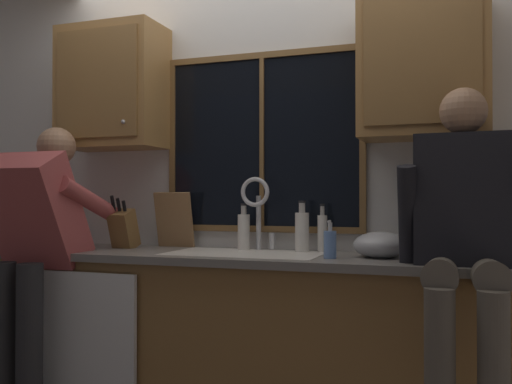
{
  "coord_description": "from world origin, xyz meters",
  "views": [
    {
      "loc": [
        1.02,
        -3.06,
        1.2
      ],
      "look_at": [
        0.06,
        -0.3,
        1.24
      ],
      "focal_mm": 39.92,
      "sensor_mm": 36.0,
      "label": 1
    }
  ],
  "objects_px": {
    "knife_block": "(124,229)",
    "soap_dispenser": "(330,244)",
    "bottle_green_glass": "(302,231)",
    "person_standing": "(33,242)",
    "cutting_board": "(174,220)",
    "bottle_tall_clear": "(322,232)",
    "bottle_amber_small": "(244,231)",
    "mixing_bowl": "(380,245)",
    "person_sitting_on_counter": "(464,223)"
  },
  "relations": [
    {
      "from": "mixing_bowl",
      "to": "soap_dispenser",
      "type": "height_order",
      "value": "soap_dispenser"
    },
    {
      "from": "person_standing",
      "to": "bottle_tall_clear",
      "type": "distance_m",
      "value": 1.52
    },
    {
      "from": "bottle_green_glass",
      "to": "knife_block",
      "type": "bearing_deg",
      "value": -174.43
    },
    {
      "from": "person_sitting_on_counter",
      "to": "knife_block",
      "type": "relative_size",
      "value": 3.92
    },
    {
      "from": "mixing_bowl",
      "to": "bottle_green_glass",
      "type": "height_order",
      "value": "bottle_green_glass"
    },
    {
      "from": "person_standing",
      "to": "cutting_board",
      "type": "bearing_deg",
      "value": 46.03
    },
    {
      "from": "person_standing",
      "to": "mixing_bowl",
      "type": "relative_size",
      "value": 6.11
    },
    {
      "from": "person_sitting_on_counter",
      "to": "mixing_bowl",
      "type": "relative_size",
      "value": 4.81
    },
    {
      "from": "soap_dispenser",
      "to": "bottle_green_glass",
      "type": "distance_m",
      "value": 0.34
    },
    {
      "from": "mixing_bowl",
      "to": "bottle_green_glass",
      "type": "distance_m",
      "value": 0.45
    },
    {
      "from": "soap_dispenser",
      "to": "mixing_bowl",
      "type": "bearing_deg",
      "value": 30.53
    },
    {
      "from": "cutting_board",
      "to": "mixing_bowl",
      "type": "bearing_deg",
      "value": -8.86
    },
    {
      "from": "knife_block",
      "to": "mixing_bowl",
      "type": "height_order",
      "value": "knife_block"
    },
    {
      "from": "cutting_board",
      "to": "mixing_bowl",
      "type": "height_order",
      "value": "cutting_board"
    },
    {
      "from": "mixing_bowl",
      "to": "bottle_tall_clear",
      "type": "height_order",
      "value": "bottle_tall_clear"
    },
    {
      "from": "person_sitting_on_counter",
      "to": "soap_dispenser",
      "type": "relative_size",
      "value": 6.92
    },
    {
      "from": "bottle_green_glass",
      "to": "bottle_tall_clear",
      "type": "distance_m",
      "value": 0.11
    },
    {
      "from": "cutting_board",
      "to": "mixing_bowl",
      "type": "distance_m",
      "value": 1.23
    },
    {
      "from": "mixing_bowl",
      "to": "soap_dispenser",
      "type": "bearing_deg",
      "value": -149.47
    },
    {
      "from": "knife_block",
      "to": "soap_dispenser",
      "type": "relative_size",
      "value": 1.76
    },
    {
      "from": "knife_block",
      "to": "person_standing",
      "type": "bearing_deg",
      "value": -125.82
    },
    {
      "from": "soap_dispenser",
      "to": "bottle_tall_clear",
      "type": "xyz_separation_m",
      "value": [
        -0.1,
        0.29,
        0.04
      ]
    },
    {
      "from": "bottle_amber_small",
      "to": "soap_dispenser",
      "type": "bearing_deg",
      "value": -27.09
    },
    {
      "from": "knife_block",
      "to": "cutting_board",
      "type": "height_order",
      "value": "cutting_board"
    },
    {
      "from": "person_sitting_on_counter",
      "to": "bottle_amber_small",
      "type": "xyz_separation_m",
      "value": [
        -1.14,
        0.44,
        -0.08
      ]
    },
    {
      "from": "knife_block",
      "to": "bottle_amber_small",
      "type": "bearing_deg",
      "value": 8.94
    },
    {
      "from": "bottle_tall_clear",
      "to": "mixing_bowl",
      "type": "bearing_deg",
      "value": -26.97
    },
    {
      "from": "mixing_bowl",
      "to": "bottle_amber_small",
      "type": "height_order",
      "value": "bottle_amber_small"
    },
    {
      "from": "person_standing",
      "to": "bottle_tall_clear",
      "type": "relative_size",
      "value": 6.25
    },
    {
      "from": "cutting_board",
      "to": "mixing_bowl",
      "type": "relative_size",
      "value": 1.25
    },
    {
      "from": "person_standing",
      "to": "soap_dispenser",
      "type": "xyz_separation_m",
      "value": [
        1.53,
        0.24,
        0.01
      ]
    },
    {
      "from": "knife_block",
      "to": "bottle_amber_small",
      "type": "height_order",
      "value": "knife_block"
    },
    {
      "from": "knife_block",
      "to": "soap_dispenser",
      "type": "distance_m",
      "value": 1.25
    },
    {
      "from": "person_standing",
      "to": "soap_dispenser",
      "type": "distance_m",
      "value": 1.54
    },
    {
      "from": "mixing_bowl",
      "to": "bottle_green_glass",
      "type": "xyz_separation_m",
      "value": [
        -0.43,
        0.14,
        0.05
      ]
    },
    {
      "from": "person_standing",
      "to": "bottle_tall_clear",
      "type": "height_order",
      "value": "person_standing"
    },
    {
      "from": "person_standing",
      "to": "cutting_board",
      "type": "relative_size",
      "value": 4.9
    },
    {
      "from": "mixing_bowl",
      "to": "bottle_green_glass",
      "type": "relative_size",
      "value": 0.96
    },
    {
      "from": "bottle_green_glass",
      "to": "person_standing",
      "type": "bearing_deg",
      "value": -159.13
    },
    {
      "from": "person_sitting_on_counter",
      "to": "cutting_board",
      "type": "distance_m",
      "value": 1.66
    },
    {
      "from": "soap_dispenser",
      "to": "bottle_amber_small",
      "type": "height_order",
      "value": "bottle_amber_small"
    },
    {
      "from": "person_standing",
      "to": "bottle_green_glass",
      "type": "distance_m",
      "value": 1.41
    },
    {
      "from": "cutting_board",
      "to": "bottle_amber_small",
      "type": "height_order",
      "value": "cutting_board"
    },
    {
      "from": "soap_dispenser",
      "to": "person_sitting_on_counter",
      "type": "bearing_deg",
      "value": -15.73
    },
    {
      "from": "bottle_green_glass",
      "to": "bottle_tall_clear",
      "type": "height_order",
      "value": "bottle_green_glass"
    },
    {
      "from": "cutting_board",
      "to": "soap_dispenser",
      "type": "bearing_deg",
      "value": -17.81
    },
    {
      "from": "bottle_green_glass",
      "to": "person_sitting_on_counter",
      "type": "bearing_deg",
      "value": -28.48
    },
    {
      "from": "person_sitting_on_counter",
      "to": "bottle_amber_small",
      "type": "distance_m",
      "value": 1.22
    },
    {
      "from": "cutting_board",
      "to": "bottle_amber_small",
      "type": "distance_m",
      "value": 0.46
    },
    {
      "from": "bottle_tall_clear",
      "to": "person_standing",
      "type": "bearing_deg",
      "value": -159.59
    }
  ]
}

